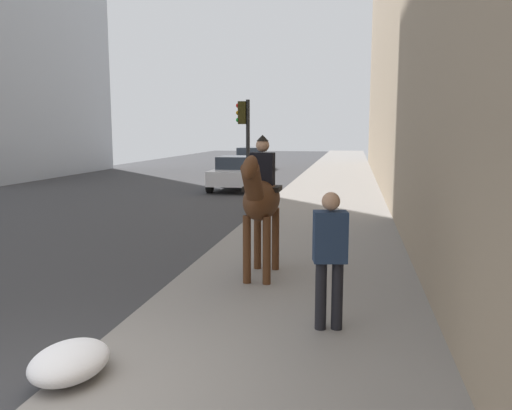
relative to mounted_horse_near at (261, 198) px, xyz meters
name	(u,v)px	position (x,y,z in m)	size (l,w,h in m)	color
mounted_horse_near	(261,198)	(0.00, 0.00, 0.00)	(2.15, 0.60, 2.35)	#4C2B16
pedestrian_greeting	(330,252)	(-2.09, -1.22, -0.35)	(0.33, 0.44, 1.70)	black
car_near_lane	(252,158)	(25.14, 5.09, -0.68)	(4.39, 2.09, 1.44)	#B7BABF
car_mid_lane	(237,173)	(13.42, 3.43, -0.71)	(3.88, 2.10, 1.44)	silver
traffic_light_near_curb	(245,137)	(7.75, 1.89, 0.91)	(0.20, 0.44, 3.49)	black
snow_pile_near	(70,362)	(-3.85, 1.24, -1.17)	(0.94, 0.72, 0.32)	white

